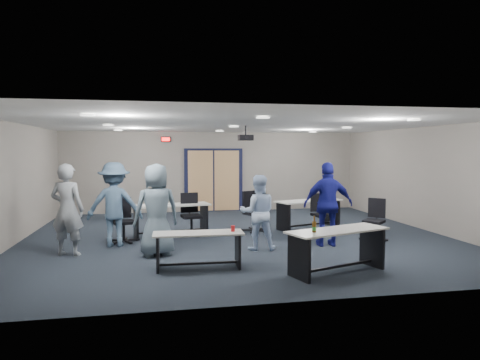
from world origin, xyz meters
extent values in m
plane|color=#1C232D|center=(0.00, 0.00, 0.00)|extent=(10.00, 10.00, 0.00)
cube|color=gray|center=(0.00, 4.50, 1.35)|extent=(10.00, 0.04, 2.70)
cube|color=gray|center=(0.00, -4.50, 1.35)|extent=(10.00, 0.04, 2.70)
cube|color=gray|center=(-5.00, 0.00, 1.35)|extent=(0.04, 9.00, 2.70)
cube|color=gray|center=(5.00, 0.00, 1.35)|extent=(0.04, 9.00, 2.70)
cube|color=white|center=(0.00, 0.00, 2.70)|extent=(10.00, 9.00, 0.04)
cube|color=black|center=(0.00, 4.47, 1.05)|extent=(2.00, 0.06, 2.20)
cube|color=tan|center=(-0.45, 4.45, 1.05)|extent=(0.85, 0.04, 2.05)
cube|color=tan|center=(0.45, 4.45, 1.05)|extent=(0.85, 0.04, 2.05)
cube|color=black|center=(-1.60, 4.45, 2.45)|extent=(0.32, 0.05, 0.18)
cube|color=#FF0C0C|center=(-1.60, 4.42, 2.45)|extent=(0.26, 0.02, 0.12)
cylinder|color=black|center=(0.30, 0.50, 2.58)|extent=(0.04, 0.04, 0.24)
cube|color=black|center=(0.30, 0.50, 2.40)|extent=(0.35, 0.30, 0.14)
cylinder|color=black|center=(0.30, 0.35, 2.40)|extent=(0.08, 0.03, 0.08)
cube|color=beige|center=(-1.18, -2.57, 0.63)|extent=(1.60, 0.58, 0.03)
cube|color=black|center=(-1.88, -2.54, 0.31)|extent=(0.06, 0.48, 0.62)
cube|color=black|center=(-0.48, -2.59, 0.31)|extent=(0.06, 0.48, 0.62)
cube|color=black|center=(-1.18, -2.57, 0.09)|extent=(1.41, 0.09, 0.04)
cylinder|color=red|center=(-0.56, -2.59, 0.69)|extent=(0.07, 0.07, 0.11)
cube|color=beige|center=(1.13, -3.27, 0.73)|extent=(1.93, 1.15, 0.03)
cube|color=black|center=(0.35, -3.52, 0.36)|extent=(0.22, 0.55, 0.71)
cube|color=black|center=(1.90, -3.01, 0.36)|extent=(0.22, 0.55, 0.71)
cube|color=black|center=(1.13, -3.27, 0.10)|extent=(1.56, 0.56, 0.04)
cube|color=beige|center=(-1.57, 0.48, 0.75)|extent=(1.97, 0.95, 0.03)
cube|color=black|center=(-2.39, 0.33, 0.37)|extent=(0.15, 0.58, 0.73)
cube|color=black|center=(-0.74, 0.63, 0.37)|extent=(0.15, 0.58, 0.73)
cube|color=black|center=(-1.57, 0.48, 0.10)|extent=(1.66, 0.35, 0.04)
cube|color=beige|center=(2.08, 0.76, 0.74)|extent=(1.97, 1.19, 0.03)
cube|color=black|center=(1.29, 0.49, 0.36)|extent=(0.23, 0.56, 0.73)
cube|color=black|center=(2.86, 1.03, 0.36)|extent=(0.23, 0.56, 0.73)
cube|color=black|center=(2.08, 0.76, 0.10)|extent=(1.59, 0.58, 0.04)
imported|color=gray|center=(-3.64, -1.14, 0.92)|extent=(0.77, 0.62, 1.83)
imported|color=slate|center=(-1.90, -1.48, 0.92)|extent=(1.01, 0.79, 1.83)
imported|color=#C0DAFF|center=(0.19, -1.35, 0.79)|extent=(0.85, 0.70, 1.58)
imported|color=navy|center=(1.77, -1.30, 0.92)|extent=(1.12, 0.57, 1.83)
imported|color=#45607C|center=(-2.80, -0.46, 0.92)|extent=(1.22, 0.74, 1.83)
camera|label=1|loc=(-1.86, -10.01, 2.09)|focal=32.00mm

